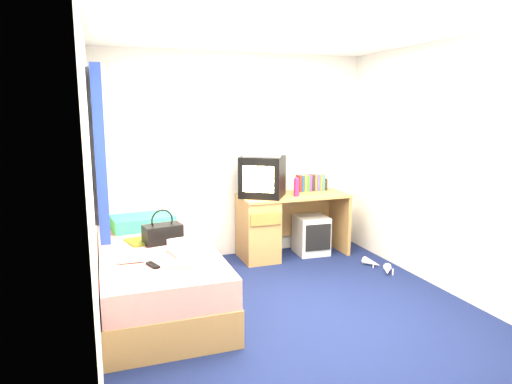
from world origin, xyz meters
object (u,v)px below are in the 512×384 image
object	(u,v)px
pink_water_bottle	(296,188)
aerosol_can	(281,186)
pillow	(143,222)
remote_control	(153,265)
vcr	(263,153)
colour_swatch_fan	(186,267)
white_heels	(379,266)
handbag	(163,233)
picture_frame	(326,184)
bed	(158,277)
magazine	(140,241)
water_bottle	(132,259)
desk	(271,224)
storage_cube	(311,235)
crt_tv	(263,176)
towel	(189,246)

from	to	relation	value
pink_water_bottle	aerosol_can	bearing A→B (deg)	128.87
pillow	remote_control	world-z (taller)	pillow
vcr	aerosol_can	xyz separation A→B (m)	(0.25, 0.04, -0.41)
colour_swatch_fan	white_heels	size ratio (longest dim) A/B	0.44
handbag	picture_frame	bearing A→B (deg)	12.51
bed	aerosol_can	size ratio (longest dim) A/B	10.24
vcr	white_heels	size ratio (longest dim) A/B	0.85
pink_water_bottle	remote_control	size ratio (longest dim) A/B	1.24
magazine	water_bottle	world-z (taller)	water_bottle
white_heels	vcr	bearing A→B (deg)	142.81
magazine	pillow	bearing A→B (deg)	80.98
desk	handbag	distance (m)	1.60
picture_frame	magazine	bearing A→B (deg)	-147.12
water_bottle	white_heels	world-z (taller)	water_bottle
handbag	magazine	world-z (taller)	handbag
pillow	handbag	world-z (taller)	handbag
magazine	remote_control	distance (m)	0.71
storage_cube	handbag	xyz separation A→B (m)	(-1.90, -0.76, 0.40)
crt_tv	remote_control	size ratio (longest dim) A/B	3.97
handbag	water_bottle	xyz separation A→B (m)	(-0.31, -0.49, -0.06)
crt_tv	vcr	size ratio (longest dim) A/B	1.49
pillow	picture_frame	bearing A→B (deg)	8.87
picture_frame	storage_cube	bearing A→B (deg)	-134.01
picture_frame	towel	xyz separation A→B (m)	(-1.99, -1.30, -0.23)
towel	white_heels	size ratio (longest dim) A/B	0.61
pillow	remote_control	size ratio (longest dim) A/B	3.83
picture_frame	aerosol_can	world-z (taller)	aerosol_can
white_heels	magazine	bearing A→B (deg)	177.41
handbag	remote_control	size ratio (longest dim) A/B	2.33
crt_tv	handbag	distance (m)	1.53
crt_tv	vcr	world-z (taller)	vcr
bed	pink_water_bottle	bearing A→B (deg)	25.23
aerosol_can	towel	size ratio (longest dim) A/B	0.63
aerosol_can	handbag	distance (m)	1.75
white_heels	aerosol_can	bearing A→B (deg)	133.93
vcr	remote_control	xyz separation A→B (m)	(-1.43, -1.41, -0.71)
crt_tv	white_heels	bearing A→B (deg)	-4.17
bed	towel	world-z (taller)	towel
picture_frame	aerosol_can	size ratio (longest dim) A/B	0.72
vcr	aerosol_can	bearing A→B (deg)	35.01
white_heels	desk	bearing A→B (deg)	139.96
picture_frame	pink_water_bottle	bearing A→B (deg)	-139.75
remote_control	storage_cube	bearing A→B (deg)	14.86
bed	desk	size ratio (longest dim) A/B	1.54
picture_frame	colour_swatch_fan	world-z (taller)	picture_frame
aerosol_can	towel	bearing A→B (deg)	-138.49
handbag	remote_control	distance (m)	0.65
bed	crt_tv	bearing A→B (deg)	34.61
desk	magazine	world-z (taller)	desk
bed	remote_control	world-z (taller)	remote_control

